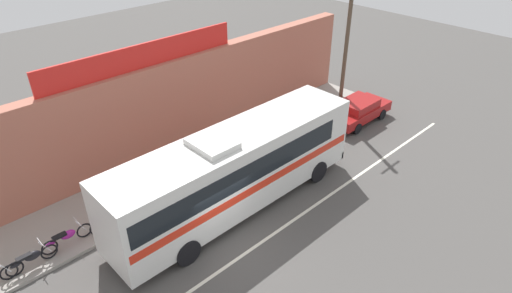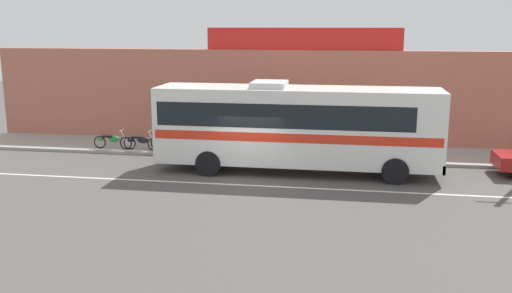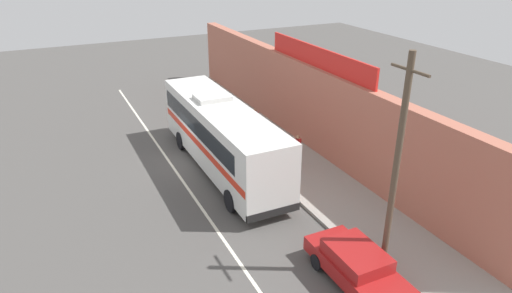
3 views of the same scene
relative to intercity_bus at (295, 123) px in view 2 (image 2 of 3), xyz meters
name	(u,v)px [view 2 (image 2 of 3)]	position (x,y,z in m)	size (l,w,h in m)	color
ground_plane	(248,180)	(-1.69, -1.51, -2.07)	(70.00, 70.00, 0.00)	#4F4C49
sidewalk_slab	(267,150)	(-1.69, 3.69, -2.00)	(30.00, 3.60, 0.14)	gray
storefront_facade	(274,97)	(-1.69, 5.84, 0.33)	(30.00, 0.70, 4.80)	#B26651
storefront_billboard	(303,39)	(-0.22, 5.84, 3.28)	(9.81, 0.12, 1.10)	red
road_center_stripe	(245,185)	(-1.69, -2.31, -2.06)	(30.00, 0.14, 0.01)	silver
intercity_bus	(295,123)	(0.00, 0.00, 0.00)	(11.62, 2.65, 3.78)	silver
motorcycle_purple	(112,140)	(-9.11, 2.39, -1.50)	(1.96, 0.56, 0.94)	black
motorcycle_blue	(141,141)	(-7.65, 2.40, -1.50)	(1.83, 0.56, 0.94)	black
motorcycle_red	(204,143)	(-4.52, 2.40, -1.50)	(1.93, 0.56, 0.94)	black
motorcycle_black	(169,141)	(-6.28, 2.59, -1.50)	(1.97, 0.56, 0.94)	black
pedestrian_far_right	(329,132)	(1.28, 3.83, -1.01)	(0.30, 0.48, 1.58)	black
pedestrian_far_left	(233,129)	(-3.36, 3.55, -0.98)	(0.30, 0.48, 1.63)	brown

